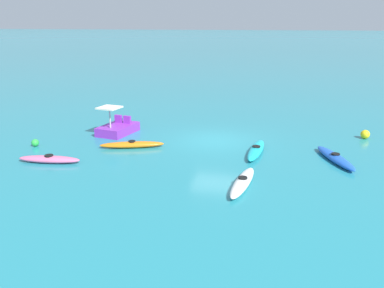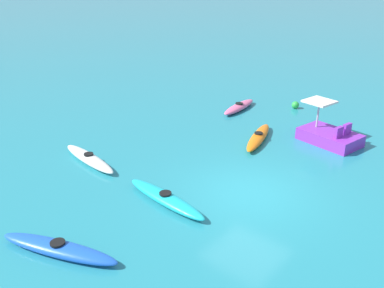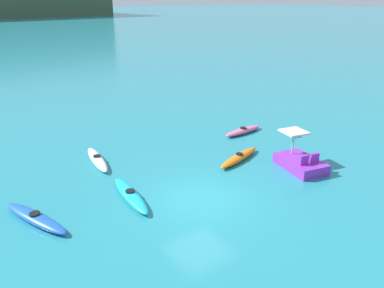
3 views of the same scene
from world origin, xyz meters
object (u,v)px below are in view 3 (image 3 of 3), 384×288
object	(u,v)px
kayak_cyan	(130,195)
pedal_boat_purple	(300,162)
kayak_pink	(243,131)
buoy_green	(294,133)
kayak_blue	(35,218)
kayak_white	(97,159)
kayak_orange	(239,157)

from	to	relation	value
kayak_cyan	pedal_boat_purple	bearing A→B (deg)	-13.36
kayak_pink	buoy_green	size ratio (longest dim) A/B	7.70
kayak_cyan	pedal_boat_purple	size ratio (longest dim) A/B	1.30
kayak_pink	kayak_blue	bearing A→B (deg)	-166.46
kayak_white	kayak_blue	size ratio (longest dim) A/B	0.96
kayak_orange	kayak_cyan	bearing A→B (deg)	-175.59
kayak_white	pedal_boat_purple	xyz separation A→B (m)	(7.74, -6.13, 0.17)
kayak_pink	buoy_green	world-z (taller)	buoy_green
kayak_blue	kayak_orange	world-z (taller)	same
kayak_white	kayak_cyan	xyz separation A→B (m)	(-0.23, -4.23, 0.00)
kayak_orange	pedal_boat_purple	distance (m)	2.96
kayak_pink	kayak_orange	bearing A→B (deg)	-134.03
kayak_cyan	kayak_orange	xyz separation A→B (m)	(6.21, 0.48, -0.00)
kayak_orange	kayak_pink	bearing A→B (deg)	45.97
kayak_pink	kayak_orange	world-z (taller)	same
kayak_orange	kayak_white	bearing A→B (deg)	147.88
buoy_green	kayak_white	bearing A→B (deg)	165.10
kayak_white	pedal_boat_purple	world-z (taller)	pedal_boat_purple
kayak_white	kayak_orange	bearing A→B (deg)	-32.12
kayak_white	kayak_orange	xyz separation A→B (m)	(5.98, -3.75, 0.00)
kayak_white	pedal_boat_purple	distance (m)	9.87
buoy_green	pedal_boat_purple	bearing A→B (deg)	-134.65
buoy_green	kayak_blue	bearing A→B (deg)	-176.32
kayak_blue	buoy_green	distance (m)	14.80
kayak_cyan	kayak_orange	distance (m)	6.23
kayak_cyan	kayak_blue	distance (m)	3.64
kayak_pink	pedal_boat_purple	size ratio (longest dim) A/B	1.10
kayak_white	kayak_pink	bearing A→B (deg)	-5.19
kayak_orange	pedal_boat_purple	size ratio (longest dim) A/B	1.22
kayak_orange	buoy_green	bearing A→B (deg)	9.74
kayak_pink	kayak_blue	distance (m)	13.05
kayak_blue	buoy_green	world-z (taller)	buoy_green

